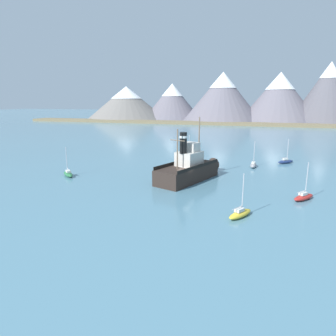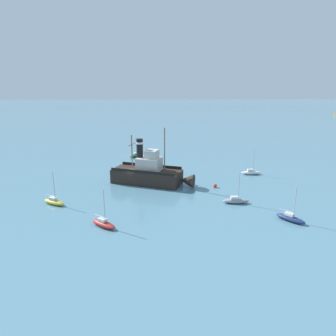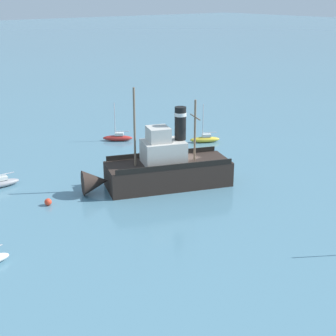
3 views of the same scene
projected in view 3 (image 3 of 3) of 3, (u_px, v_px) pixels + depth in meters
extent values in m
plane|color=teal|center=(184.00, 179.00, 52.40)|extent=(600.00, 600.00, 0.00)
cube|color=#2D231E|center=(168.00, 174.00, 50.33)|extent=(8.40, 12.78, 2.40)
cone|color=#2D231E|center=(95.00, 182.00, 48.29)|extent=(3.05, 3.08, 2.35)
cube|color=beige|center=(163.00, 152.00, 49.44)|extent=(4.23, 4.81, 2.20)
cube|color=beige|center=(158.00, 134.00, 48.71)|extent=(2.77, 2.65, 1.40)
cylinder|color=black|center=(180.00, 123.00, 49.04)|extent=(1.10, 1.10, 3.20)
cylinder|color=silver|center=(180.00, 114.00, 48.75)|extent=(1.16, 1.16, 0.35)
cylinder|color=#75604C|center=(135.00, 128.00, 47.78)|extent=(0.20, 0.20, 7.50)
cylinder|color=#75604C|center=(195.00, 130.00, 49.73)|extent=(0.20, 0.20, 6.00)
cylinder|color=#75604C|center=(195.00, 117.00, 49.30)|extent=(2.47, 1.04, 0.12)
cube|color=black|center=(175.00, 167.00, 47.92)|extent=(4.19, 10.69, 0.50)
cube|color=black|center=(162.00, 154.00, 51.80)|extent=(4.19, 10.69, 0.50)
ellipsoid|color=gray|center=(0.00, 184.00, 50.17)|extent=(1.30, 3.85, 0.70)
cube|color=silver|center=(1.00, 178.00, 50.11)|extent=(0.70, 1.13, 0.36)
cylinder|color=#B7B7BC|center=(5.00, 174.00, 50.21)|extent=(0.18, 1.80, 0.08)
ellipsoid|color=gold|center=(205.00, 140.00, 65.08)|extent=(2.86, 3.84, 0.70)
cube|color=silver|center=(207.00, 135.00, 64.93)|extent=(1.11, 1.27, 0.36)
cylinder|color=#B7B7BC|center=(203.00, 121.00, 64.23)|extent=(0.10, 0.10, 4.20)
cylinder|color=#B7B7BC|center=(210.00, 132.00, 64.86)|extent=(0.97, 1.60, 0.08)
ellipsoid|color=#B22823|center=(118.00, 138.00, 65.72)|extent=(3.24, 3.65, 0.70)
cube|color=silver|center=(119.00, 134.00, 65.54)|extent=(1.19, 1.26, 0.36)
cylinder|color=#B7B7BC|center=(115.00, 119.00, 64.92)|extent=(0.10, 0.10, 4.20)
cylinder|color=#B7B7BC|center=(122.00, 131.00, 65.42)|extent=(1.19, 1.45, 0.08)
sphere|color=red|center=(48.00, 202.00, 45.92)|extent=(0.65, 0.65, 0.65)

